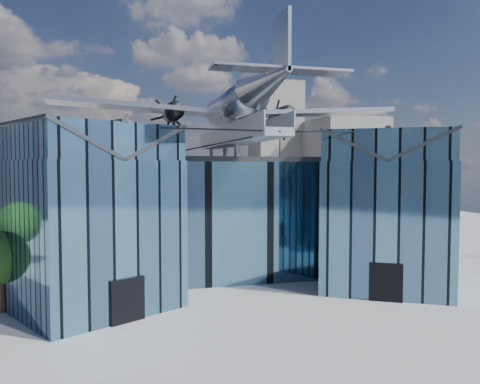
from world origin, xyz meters
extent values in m
plane|color=gray|center=(0.00, 0.00, 0.00)|extent=(120.00, 120.00, 0.00)
cube|color=teal|center=(0.00, 9.00, 4.75)|extent=(28.00, 14.00, 9.50)
cube|color=#25282D|center=(0.00, 9.00, 9.70)|extent=(28.00, 14.00, 0.40)
cube|color=teal|center=(-10.50, -1.00, 4.75)|extent=(11.79, 11.43, 9.50)
cube|color=teal|center=(-10.50, -1.00, 10.60)|extent=(11.56, 11.20, 2.20)
cube|color=#25282D|center=(-12.45, -2.12, 10.60)|extent=(7.98, 9.23, 2.40)
cube|color=#25282D|center=(-8.55, 0.12, 10.60)|extent=(7.98, 9.23, 2.40)
cube|color=#25282D|center=(-10.50, -1.00, 11.75)|extent=(4.30, 7.10, 0.18)
cube|color=black|center=(-8.48, -4.51, 1.30)|extent=(2.03, 1.32, 2.60)
cube|color=black|center=(-6.60, 1.25, 4.75)|extent=(0.34, 0.34, 9.50)
cube|color=teal|center=(10.50, -1.00, 4.75)|extent=(11.79, 11.43, 9.50)
cube|color=teal|center=(10.50, -1.00, 10.60)|extent=(11.56, 11.20, 2.20)
cube|color=#25282D|center=(8.55, 0.12, 10.60)|extent=(7.98, 9.23, 2.40)
cube|color=#25282D|center=(12.45, -2.12, 10.60)|extent=(7.98, 9.23, 2.40)
cube|color=#25282D|center=(10.50, -1.00, 11.75)|extent=(4.30, 7.10, 0.18)
cube|color=black|center=(8.48, -4.51, 1.30)|extent=(2.03, 1.32, 2.60)
cube|color=black|center=(6.60, 1.25, 4.75)|extent=(0.34, 0.34, 9.50)
cube|color=#9AA0A7|center=(0.00, 3.50, 11.10)|extent=(1.80, 21.00, 0.50)
cube|color=#9AA0A7|center=(-0.90, 3.50, 11.75)|extent=(0.08, 21.00, 1.10)
cube|color=#9AA0A7|center=(0.90, 3.50, 11.75)|extent=(0.08, 21.00, 1.10)
cylinder|color=#9AA0A7|center=(0.00, 13.00, 10.43)|extent=(0.44, 0.44, 1.35)
cylinder|color=#9AA0A7|center=(0.00, 7.00, 10.43)|extent=(0.44, 0.44, 1.35)
cylinder|color=#9AA0A7|center=(0.00, 3.00, 10.43)|extent=(0.44, 0.44, 1.35)
cylinder|color=#9AA0A7|center=(0.00, 4.00, 12.05)|extent=(0.70, 0.70, 1.40)
cylinder|color=black|center=(-5.25, -4.00, 11.40)|extent=(10.55, 6.08, 0.69)
cylinder|color=black|center=(5.25, -4.00, 11.40)|extent=(10.55, 6.08, 0.69)
cylinder|color=black|center=(-3.00, 1.50, 10.55)|extent=(6.09, 17.04, 1.19)
cylinder|color=black|center=(3.00, 1.50, 10.55)|extent=(6.09, 17.04, 1.19)
cylinder|color=#A9ADB6|center=(0.00, 4.00, 14.00)|extent=(2.50, 11.00, 2.50)
sphere|color=#A9ADB6|center=(0.00, 9.50, 14.00)|extent=(2.50, 2.50, 2.50)
cube|color=black|center=(0.00, 8.50, 14.69)|extent=(1.60, 1.40, 0.50)
cone|color=#A9ADB6|center=(0.00, -5.00, 14.30)|extent=(2.50, 7.00, 2.50)
cube|color=#A9ADB6|center=(0.00, -7.30, 15.90)|extent=(0.18, 2.40, 3.40)
cube|color=#A9ADB6|center=(0.00, -7.20, 14.50)|extent=(8.00, 1.80, 0.14)
cube|color=#A9ADB6|center=(-7.00, 5.00, 13.70)|extent=(14.00, 3.20, 1.08)
cylinder|color=black|center=(-4.60, 5.60, 13.45)|extent=(1.44, 3.20, 1.44)
cone|color=black|center=(-4.60, 7.40, 13.45)|extent=(0.70, 0.70, 0.70)
cube|color=black|center=(-4.60, 7.55, 13.45)|extent=(1.05, 0.06, 3.33)
cube|color=black|center=(-4.60, 7.55, 13.45)|extent=(2.53, 0.06, 2.53)
cube|color=black|center=(-4.60, 7.55, 13.45)|extent=(3.33, 0.06, 1.05)
cylinder|color=black|center=(-4.60, 5.00, 12.22)|extent=(0.24, 0.24, 1.75)
cube|color=#A9ADB6|center=(7.00, 5.00, 13.70)|extent=(14.00, 3.20, 1.08)
cylinder|color=black|center=(4.60, 5.60, 13.45)|extent=(1.44, 3.20, 1.44)
cone|color=black|center=(4.60, 7.40, 13.45)|extent=(0.70, 0.70, 0.70)
cube|color=black|center=(4.60, 7.55, 13.45)|extent=(1.05, 0.06, 3.33)
cube|color=black|center=(4.60, 7.55, 13.45)|extent=(2.53, 0.06, 2.53)
cube|color=black|center=(4.60, 7.55, 13.45)|extent=(3.33, 0.06, 1.05)
cylinder|color=black|center=(4.60, 5.00, 12.22)|extent=(0.24, 0.24, 1.75)
cube|color=slate|center=(32.00, 48.00, 9.00)|extent=(12.00, 14.00, 18.00)
cube|color=slate|center=(-20.00, 55.00, 7.00)|extent=(14.00, 10.00, 14.00)
cube|color=slate|center=(22.00, 58.00, 13.00)|extent=(9.00, 9.00, 26.00)
cylinder|color=#362615|center=(-15.96, -0.57, 1.24)|extent=(0.43, 0.43, 2.49)
sphere|color=#244C1A|center=(-15.96, -0.57, 3.46)|extent=(4.08, 4.08, 3.25)
cylinder|color=#362615|center=(21.86, 13.08, 1.38)|extent=(0.46, 0.46, 2.76)
sphere|color=#244C1A|center=(21.86, 13.08, 3.84)|extent=(4.34, 4.34, 3.61)
camera|label=1|loc=(-8.88, -32.17, 9.05)|focal=35.00mm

